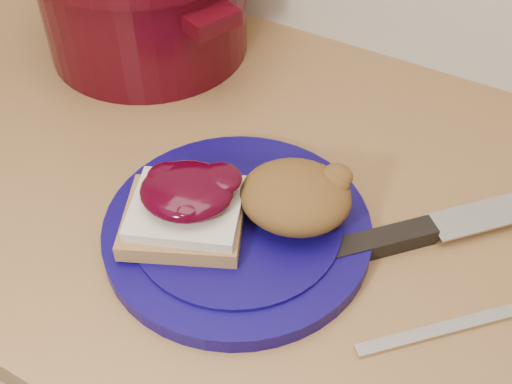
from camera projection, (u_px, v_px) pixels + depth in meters
The scene contains 5 objects.
plate at pixel (237, 230), 0.64m from camera, with size 0.27×0.27×0.02m, color #0C054B.
sandwich at pixel (185, 206), 0.61m from camera, with size 0.14×0.14×0.06m.
stuffing_mound at pixel (296, 197), 0.61m from camera, with size 0.11×0.09×0.05m, color brown.
chef_knife at pixel (416, 233), 0.63m from camera, with size 0.25×0.27×0.02m.
butter_knife at pixel (439, 330), 0.56m from camera, with size 0.16×0.01×0.00m, color silver.
Camera 1 is at (0.25, 1.07, 1.39)m, focal length 45.00 mm.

